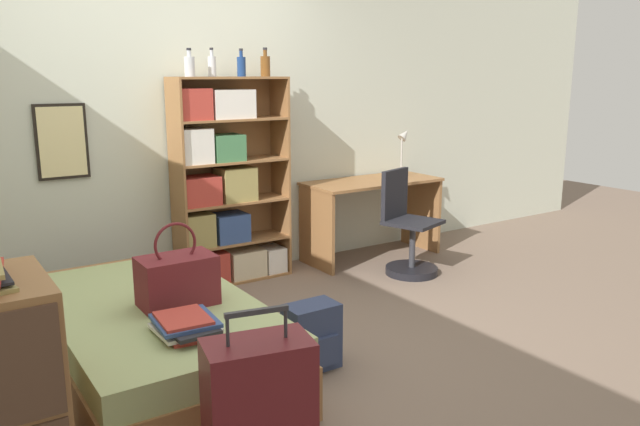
% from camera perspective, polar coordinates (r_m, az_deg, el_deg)
% --- Properties ---
extents(ground_plane, '(14.00, 14.00, 0.00)m').
position_cam_1_polar(ground_plane, '(3.96, -5.22, -12.11)').
color(ground_plane, '#756051').
extents(wall_back, '(10.00, 0.09, 2.60)m').
position_cam_1_polar(wall_back, '(4.98, -13.88, 8.19)').
color(wall_back, beige).
rests_on(wall_back, ground_plane).
extents(bed, '(1.04, 1.80, 0.43)m').
position_cam_1_polar(bed, '(3.65, -15.03, -11.06)').
color(bed, olive).
rests_on(bed, ground_plane).
extents(handbag, '(0.40, 0.25, 0.46)m').
position_cam_1_polar(handbag, '(3.44, -12.93, -5.94)').
color(handbag, maroon).
rests_on(handbag, bed).
extents(book_stack_on_bed, '(0.30, 0.35, 0.09)m').
position_cam_1_polar(book_stack_on_bed, '(3.10, -12.17, -9.96)').
color(book_stack_on_bed, '#B2382D').
rests_on(book_stack_on_bed, bed).
extents(suitcase, '(0.45, 0.32, 0.79)m').
position_cam_1_polar(suitcase, '(2.57, -5.57, -18.36)').
color(suitcase, '#5B191E').
rests_on(suitcase, ground_plane).
extents(bookcase, '(0.92, 0.31, 1.63)m').
position_cam_1_polar(bookcase, '(4.99, -8.93, 2.03)').
color(bookcase, olive).
rests_on(bookcase, ground_plane).
extents(bottle_green, '(0.08, 0.08, 0.20)m').
position_cam_1_polar(bottle_green, '(4.78, -11.84, 13.04)').
color(bottle_green, '#B7BCC1').
rests_on(bottle_green, bookcase).
extents(bottle_brown, '(0.06, 0.06, 0.21)m').
position_cam_1_polar(bottle_brown, '(4.94, -9.86, 13.14)').
color(bottle_brown, '#B7BCC1').
rests_on(bottle_brown, bookcase).
extents(bottle_clear, '(0.07, 0.07, 0.21)m').
position_cam_1_polar(bottle_clear, '(4.99, -7.20, 13.21)').
color(bottle_clear, navy).
rests_on(bottle_clear, bookcase).
extents(bottle_blue, '(0.08, 0.08, 0.22)m').
position_cam_1_polar(bottle_blue, '(5.09, -5.02, 13.29)').
color(bottle_blue, brown).
rests_on(bottle_blue, bookcase).
extents(desk, '(1.25, 0.56, 0.72)m').
position_cam_1_polar(desk, '(5.67, 4.76, 0.90)').
color(desk, olive).
rests_on(desk, ground_plane).
extents(desk_lamp, '(0.15, 0.10, 0.46)m').
position_cam_1_polar(desk_lamp, '(5.79, 7.67, 6.33)').
color(desk_lamp, '#ADA89E').
rests_on(desk_lamp, desk).
extents(desk_chair, '(0.50, 0.50, 0.87)m').
position_cam_1_polar(desk_chair, '(5.29, 8.01, -2.48)').
color(desk_chair, black).
rests_on(desk_chair, ground_plane).
extents(backpack, '(0.30, 0.22, 0.38)m').
position_cam_1_polar(backpack, '(3.62, -0.73, -11.26)').
color(backpack, '#2D3856').
rests_on(backpack, ground_plane).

